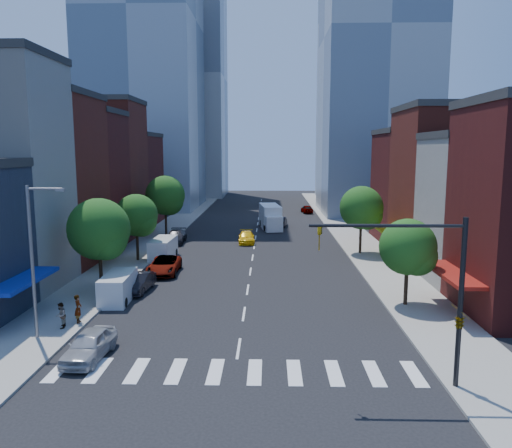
{
  "coord_description": "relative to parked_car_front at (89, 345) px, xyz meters",
  "views": [
    {
      "loc": [
        1.68,
        -26.81,
        11.14
      ],
      "look_at": [
        0.61,
        14.29,
        5.0
      ],
      "focal_mm": 35.0,
      "sensor_mm": 36.0,
      "label": 1
    }
  ],
  "objects": [
    {
      "name": "ground",
      "position": [
        7.93,
        1.58,
        -0.76
      ],
      "size": [
        220.0,
        220.0,
        0.0
      ],
      "primitive_type": "plane",
      "color": "black",
      "rests_on": "ground"
    },
    {
      "name": "bldg_left_4",
      "position": [
        -13.07,
        39.08,
        7.74
      ],
      "size": [
        12.0,
        9.0,
        17.0
      ],
      "primitive_type": "cube",
      "color": "maroon",
      "rests_on": "ground"
    },
    {
      "name": "pedestrian_far",
      "position": [
        -3.26,
        4.14,
        0.2
      ],
      "size": [
        0.77,
        0.9,
        1.62
      ],
      "primitive_type": "imported",
      "rotation": [
        0.0,
        0.0,
        -1.36
      ],
      "color": "#999999",
      "rests_on": "sidewalk_left"
    },
    {
      "name": "tree_right_near",
      "position": [
        19.59,
        9.5,
        3.43
      ],
      "size": [
        4.0,
        4.0,
        6.2
      ],
      "color": "black",
      "rests_on": "sidewalk_right"
    },
    {
      "name": "streetlight",
      "position": [
        -3.87,
        2.58,
        4.52
      ],
      "size": [
        2.25,
        0.25,
        9.0
      ],
      "color": "slate",
      "rests_on": "sidewalk_left"
    },
    {
      "name": "tower_far_e",
      "position": [
        31.93,
        86.58,
        39.24
      ],
      "size": [
        22.0,
        22.0,
        80.0
      ],
      "primitive_type": "cube",
      "color": "#8C99A8",
      "rests_on": "ground"
    },
    {
      "name": "bldg_left_3",
      "position": [
        -13.07,
        30.58,
        6.74
      ],
      "size": [
        12.0,
        8.0,
        15.0
      ],
      "primitive_type": "cube",
      "color": "#4D1413",
      "rests_on": "ground"
    },
    {
      "name": "parked_car_rear",
      "position": [
        -1.57,
        33.45,
        0.01
      ],
      "size": [
        2.31,
        5.39,
        1.55
      ],
      "primitive_type": "imported",
      "rotation": [
        0.0,
        0.0,
        0.03
      ],
      "color": "black",
      "rests_on": "ground"
    },
    {
      "name": "crosswalk",
      "position": [
        7.93,
        -1.42,
        -0.76
      ],
      "size": [
        19.0,
        3.0,
        0.01
      ],
      "primitive_type": "cube",
      "color": "silver",
      "rests_on": "ground"
    },
    {
      "name": "bldg_left_5",
      "position": [
        -13.07,
        48.58,
        5.74
      ],
      "size": [
        12.0,
        10.0,
        13.0
      ],
      "primitive_type": "cube",
      "color": "#4D1413",
      "rests_on": "ground"
    },
    {
      "name": "pedestrian_near",
      "position": [
        -2.57,
        5.18,
        0.3
      ],
      "size": [
        0.57,
        0.74,
        1.83
      ],
      "primitive_type": "imported",
      "rotation": [
        0.0,
        0.0,
        1.78
      ],
      "color": "#999999",
      "rests_on": "sidewalk_left"
    },
    {
      "name": "tower_nw",
      "position": [
        -14.07,
        71.58,
        34.24
      ],
      "size": [
        20.0,
        22.0,
        70.0
      ],
      "primitive_type": "cube",
      "color": "#8C99A8",
      "rests_on": "ground"
    },
    {
      "name": "tower_far_w",
      "position": [
        -10.07,
        96.58,
        27.24
      ],
      "size": [
        18.0,
        18.0,
        56.0
      ],
      "primitive_type": "cube",
      "color": "#9EA5AD",
      "rests_on": "ground"
    },
    {
      "name": "tree_left_near",
      "position": [
        -3.41,
        12.5,
        4.1
      ],
      "size": [
        4.8,
        4.8,
        7.3
      ],
      "color": "black",
      "rests_on": "sidewalk_left"
    },
    {
      "name": "bldg_left_2",
      "position": [
        -13.07,
        22.08,
        7.24
      ],
      "size": [
        12.0,
        9.0,
        16.0
      ],
      "primitive_type": "cube",
      "color": "maroon",
      "rests_on": "ground"
    },
    {
      "name": "sidewalk_left",
      "position": [
        -4.57,
        41.58,
        -0.69
      ],
      "size": [
        5.0,
        120.0,
        0.15
      ],
      "primitive_type": "cube",
      "color": "gray",
      "rests_on": "ground"
    },
    {
      "name": "parked_car_second",
      "position": [
        -0.65,
        12.82,
        -0.03
      ],
      "size": [
        1.84,
        4.53,
        1.46
      ],
      "primitive_type": "imported",
      "rotation": [
        0.0,
        0.0,
        -0.07
      ],
      "color": "black",
      "rests_on": "ground"
    },
    {
      "name": "tower_ne",
      "position": [
        27.93,
        63.58,
        29.24
      ],
      "size": [
        18.0,
        20.0,
        60.0
      ],
      "primitive_type": "cube",
      "color": "#9EA5AD",
      "rests_on": "ground"
    },
    {
      "name": "traffic_car_oncoming",
      "position": [
        11.36,
        47.0,
        -0.04
      ],
      "size": [
        2.01,
        4.5,
        1.43
      ],
      "primitive_type": "imported",
      "rotation": [
        0.0,
        0.0,
        3.03
      ],
      "color": "black",
      "rests_on": "ground"
    },
    {
      "name": "taxi",
      "position": [
        6.93,
        33.82,
        -0.08
      ],
      "size": [
        2.16,
        4.79,
        1.36
      ],
      "primitive_type": "imported",
      "rotation": [
        0.0,
        0.0,
        0.05
      ],
      "color": "yellow",
      "rests_on": "ground"
    },
    {
      "name": "tree_left_far",
      "position": [
        -3.41,
        37.5,
        4.44
      ],
      "size": [
        5.0,
        5.0,
        7.75
      ],
      "color": "black",
      "rests_on": "sidewalk_left"
    },
    {
      "name": "cargo_van_near",
      "position": [
        -1.56,
        10.29,
        0.25
      ],
      "size": [
        2.12,
        4.85,
        2.03
      ],
      "rotation": [
        0.0,
        0.0,
        0.04
      ],
      "color": "white",
      "rests_on": "ground"
    },
    {
      "name": "parked_car_front",
      "position": [
        0.0,
        0.0,
        0.0
      ],
      "size": [
        2.09,
        4.58,
        1.52
      ],
      "primitive_type": "imported",
      "rotation": [
        0.0,
        0.0,
        -0.07
      ],
      "color": "#A1A2A6",
      "rests_on": "ground"
    },
    {
      "name": "box_truck",
      "position": [
        9.87,
        45.15,
        0.8
      ],
      "size": [
        3.44,
        8.45,
        3.3
      ],
      "rotation": [
        0.0,
        0.0,
        0.13
      ],
      "color": "white",
      "rests_on": "ground"
    },
    {
      "name": "sidewalk_right",
      "position": [
        20.43,
        41.58,
        -0.69
      ],
      "size": [
        5.0,
        120.0,
        0.15
      ],
      "primitive_type": "cube",
      "color": "gray",
      "rests_on": "ground"
    },
    {
      "name": "traffic_car_far",
      "position": [
        16.37,
        62.8,
        -0.05
      ],
      "size": [
        2.15,
        4.32,
        1.42
      ],
      "primitive_type": "imported",
      "rotation": [
        0.0,
        0.0,
        3.26
      ],
      "color": "#999999",
      "rests_on": "ground"
    },
    {
      "name": "tree_right_far",
      "position": [
        19.59,
        27.5,
        4.1
      ],
      "size": [
        4.6,
        4.6,
        7.2
      ],
      "color": "black",
      "rests_on": "sidewalk_right"
    },
    {
      "name": "bldg_right_3",
      "position": [
        28.93,
        35.58,
        5.74
      ],
      "size": [
        12.0,
        10.0,
        13.0
      ],
      "primitive_type": "cube",
      "color": "#4D1413",
      "rests_on": "ground"
    },
    {
      "name": "bldg_right_1",
      "position": [
        28.93,
        16.58,
        5.24
      ],
      "size": [
        12.0,
        8.0,
        12.0
      ],
      "primitive_type": "cube",
      "color": "beige",
      "rests_on": "ground"
    },
    {
      "name": "bldg_right_2",
      "position": [
        28.93,
        25.58,
        6.74
      ],
      "size": [
        12.0,
        10.0,
        15.0
      ],
      "primitive_type": "cube",
      "color": "maroon",
      "rests_on": "ground"
    },
    {
      "name": "tree_left_mid",
      "position": [
        -3.41,
        23.5,
        3.77
      ],
      "size": [
        4.2,
        4.2,
        6.65
      ],
      "color": "black",
      "rests_on": "sidewalk_left"
    },
    {
      "name": "cargo_van_far",
      "position": [
        -1.26,
        24.7,
        0.3
      ],
      "size": [
        2.19,
        5.09,
        2.14
      ],
      "rotation": [
        0.0,
        0.0,
        -0.03
      ],
      "color": "white",
      "rests_on": "ground"
    },
    {
      "name": "parked_car_third",
      "position": [
        0.16,
        18.62,
        0.01
      ],
      "size": [
        2.74,
        5.66,
        1.55
      ],
      "primitive_type": "imported",
      "rotation": [
        0.0,
        0.0,
        0.03
      ],
      "color": "#999999",
      "rests_on": "ground"
    },
    {
      "name": "traffic_signal",
      "position": [
        17.88,
        -2.92,
        3.4
      ],
      "size": [
        7.24,
        2.24,
        8.0
      ],
      "color": "black",
      "rests_on": "sidewalk_right"
    }
  ]
}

